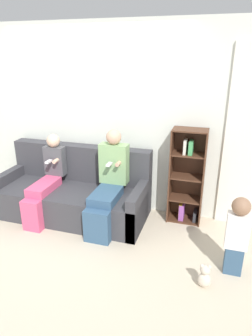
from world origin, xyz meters
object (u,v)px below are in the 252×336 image
object	(u,v)px
couch	(74,193)
teddy_bear	(204,276)
bookshelf	(187,179)
adult_seated	(109,181)
toddler_standing	(237,234)
child_seated	(46,179)

from	to	relation	value
couch	teddy_bear	world-z (taller)	couch
bookshelf	couch	bearing A→B (deg)	-168.80
couch	adult_seated	distance (m)	0.67
bookshelf	teddy_bear	xyz separation A→B (m)	(0.34, -1.26, -0.48)
toddler_standing	teddy_bear	world-z (taller)	toddler_standing
couch	child_seated	world-z (taller)	child_seated
child_seated	adult_seated	bearing A→B (deg)	2.06
child_seated	toddler_standing	size ratio (longest dim) A/B	1.30
child_seated	toddler_standing	distance (m)	2.49
adult_seated	teddy_bear	world-z (taller)	adult_seated
child_seated	toddler_standing	bearing A→B (deg)	-11.16
toddler_standing	bookshelf	distance (m)	1.14
toddler_standing	teddy_bear	xyz separation A→B (m)	(-0.27, -0.31, -0.34)
couch	teddy_bear	size ratio (longest dim) A/B	7.95
teddy_bear	couch	bearing A→B (deg)	152.72
child_seated	bookshelf	size ratio (longest dim) A/B	0.88
adult_seated	child_seated	world-z (taller)	adult_seated
adult_seated	teddy_bear	xyz separation A→B (m)	(1.28, -0.82, -0.51)
adult_seated	teddy_bear	size ratio (longest dim) A/B	4.80
adult_seated	toddler_standing	xyz separation A→B (m)	(1.55, -0.51, -0.17)
teddy_bear	child_seated	bearing A→B (deg)	159.98
adult_seated	bookshelf	world-z (taller)	bookshelf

